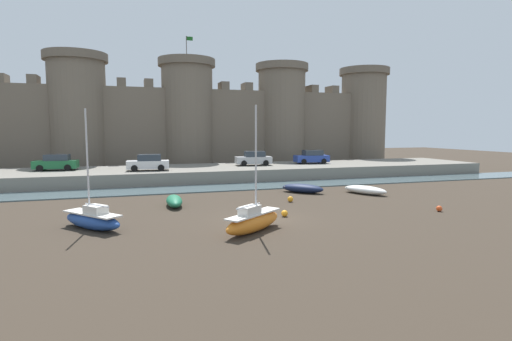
# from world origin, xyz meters

# --- Properties ---
(ground_plane) EXTENTS (160.00, 160.00, 0.00)m
(ground_plane) POSITION_xyz_m (0.00, 0.00, 0.00)
(ground_plane) COLOR #382D23
(water_channel) EXTENTS (80.00, 4.50, 0.10)m
(water_channel) POSITION_xyz_m (0.00, 13.44, 0.05)
(water_channel) COLOR slate
(water_channel) RESTS_ON ground
(quay_road) EXTENTS (66.68, 10.00, 1.32)m
(quay_road) POSITION_xyz_m (0.00, 20.69, 0.66)
(quay_road) COLOR slate
(quay_road) RESTS_ON ground
(castle) EXTENTS (62.27, 7.58, 17.83)m
(castle) POSITION_xyz_m (-0.00, 32.31, 6.87)
(castle) COLOR #706354
(castle) RESTS_ON ground
(rowboat_foreground_right) EXTENTS (3.56, 3.69, 0.76)m
(rowboat_foreground_right) POSITION_xyz_m (6.41, 8.62, 0.40)
(rowboat_foreground_right) COLOR #141E3D
(rowboat_foreground_right) RESTS_ON ground
(sailboat_midflat_centre) EXTENTS (3.69, 4.10, 6.54)m
(sailboat_midflat_centre) POSITION_xyz_m (-9.73, 0.51, 0.56)
(sailboat_midflat_centre) COLOR #234793
(sailboat_midflat_centre) RESTS_ON ground
(sailboat_near_channel_left) EXTENTS (4.18, 3.52, 6.69)m
(sailboat_near_channel_left) POSITION_xyz_m (-1.57, -2.73, 0.61)
(sailboat_near_channel_left) COLOR orange
(sailboat_near_channel_left) RESTS_ON ground
(rowboat_foreground_centre) EXTENTS (1.24, 3.57, 0.75)m
(rowboat_foreground_centre) POSITION_xyz_m (-4.78, 5.81, 0.39)
(rowboat_foreground_centre) COLOR #1E6B47
(rowboat_foreground_centre) RESTS_ON ground
(rowboat_near_channel_right) EXTENTS (2.95, 4.10, 0.70)m
(rowboat_near_channel_right) POSITION_xyz_m (11.17, 6.42, 0.37)
(rowboat_near_channel_right) COLOR silver
(rowboat_near_channel_right) RESTS_ON ground
(mooring_buoy_mid_mud) EXTENTS (0.39, 0.39, 0.39)m
(mooring_buoy_mid_mud) POSITION_xyz_m (11.77, -1.40, 0.19)
(mooring_buoy_mid_mud) COLOR #E04C1E
(mooring_buoy_mid_mud) RESTS_ON ground
(mooring_buoy_off_centre) EXTENTS (0.42, 0.42, 0.42)m
(mooring_buoy_off_centre) POSITION_xyz_m (1.40, 0.23, 0.21)
(mooring_buoy_off_centre) COLOR orange
(mooring_buoy_off_centre) RESTS_ON ground
(mooring_buoy_near_shore) EXTENTS (0.43, 0.43, 0.43)m
(mooring_buoy_near_shore) POSITION_xyz_m (3.71, 4.86, 0.21)
(mooring_buoy_near_shore) COLOR orange
(mooring_buoy_near_shore) RESTS_ON ground
(car_quay_centre_east) EXTENTS (4.22, 2.13, 1.62)m
(car_quay_centre_east) POSITION_xyz_m (5.94, 21.22, 2.10)
(car_quay_centre_east) COLOR #B2B5B7
(car_quay_centre_east) RESTS_ON quay_road
(car_quay_east) EXTENTS (4.22, 2.13, 1.62)m
(car_quay_east) POSITION_xyz_m (-14.77, 21.75, 2.10)
(car_quay_east) COLOR #1E6638
(car_quay_east) RESTS_ON quay_road
(car_quay_centre_west) EXTENTS (4.22, 2.13, 1.62)m
(car_quay_centre_west) POSITION_xyz_m (-5.91, 18.76, 2.10)
(car_quay_centre_west) COLOR silver
(car_quay_centre_west) RESTS_ON quay_road
(car_quay_west) EXTENTS (4.22, 2.13, 1.62)m
(car_quay_west) POSITION_xyz_m (13.41, 21.48, 2.10)
(car_quay_west) COLOR #263F99
(car_quay_west) RESTS_ON quay_road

